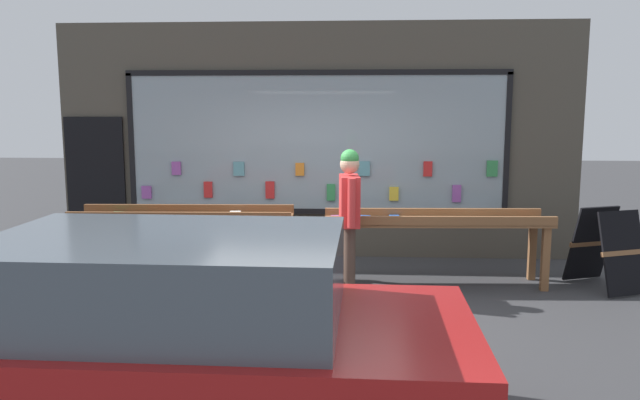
# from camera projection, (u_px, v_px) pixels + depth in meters

# --- Properties ---
(ground_plane) EXTENTS (40.00, 40.00, 0.00)m
(ground_plane) POSITION_uv_depth(u_px,v_px,m) (303.00, 303.00, 7.22)
(ground_plane) COLOR #38383A
(shopfront_facade) EXTENTS (7.73, 0.29, 3.47)m
(shopfront_facade) POSITION_uv_depth(u_px,v_px,m) (314.00, 142.00, 9.32)
(shopfront_facade) COLOR #4C473D
(shopfront_facade) RESTS_ON ground_plane
(display_table_left) EXTENTS (2.83, 0.80, 0.95)m
(display_table_left) POSITION_uv_depth(u_px,v_px,m) (184.00, 222.00, 8.04)
(display_table_left) COLOR brown
(display_table_left) RESTS_ON ground_plane
(display_table_right) EXTENTS (2.83, 0.79, 0.94)m
(display_table_right) POSITION_uv_depth(u_px,v_px,m) (436.00, 226.00, 7.85)
(display_table_right) COLOR brown
(display_table_right) RESTS_ON ground_plane
(person_browsing) EXTENTS (0.26, 0.68, 1.75)m
(person_browsing) POSITION_uv_depth(u_px,v_px,m) (349.00, 209.00, 7.41)
(person_browsing) COLOR #4C382D
(person_browsing) RESTS_ON ground_plane
(small_dog) EXTENTS (0.33, 0.55, 0.43)m
(small_dog) POSITION_uv_depth(u_px,v_px,m) (312.00, 274.00, 7.36)
(small_dog) COLOR white
(small_dog) RESTS_ON ground_plane
(sandwich_board_sign) EXTENTS (0.85, 1.00, 0.99)m
(sandwich_board_sign) POSITION_uv_depth(u_px,v_px,m) (606.00, 248.00, 7.74)
(sandwich_board_sign) COLOR black
(sandwich_board_sign) RESTS_ON ground_plane
(parked_car) EXTENTS (4.13, 1.97, 1.41)m
(parked_car) POSITION_uv_depth(u_px,v_px,m) (169.00, 332.00, 4.20)
(parked_car) COLOR #A51919
(parked_car) RESTS_ON ground_plane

